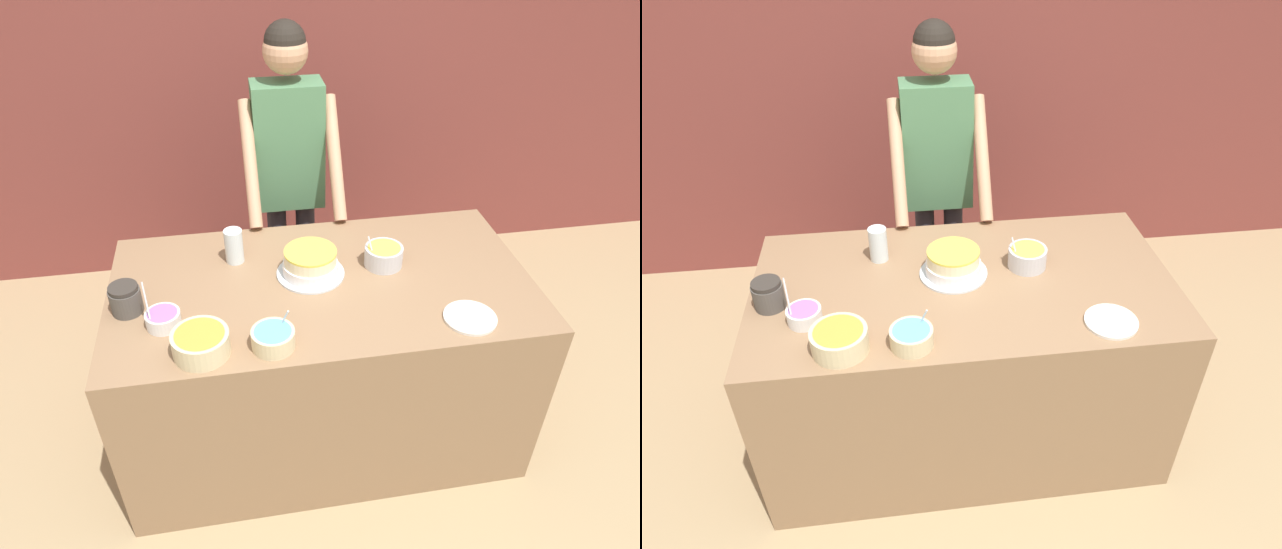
# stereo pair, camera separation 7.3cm
# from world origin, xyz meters

# --- Properties ---
(ground_plane) EXTENTS (14.00, 14.00, 0.00)m
(ground_plane) POSITION_xyz_m (0.00, 0.00, 0.00)
(ground_plane) COLOR tan
(wall_back) EXTENTS (10.00, 0.05, 2.60)m
(wall_back) POSITION_xyz_m (0.00, 2.08, 1.30)
(wall_back) COLOR brown
(wall_back) RESTS_ON ground_plane
(counter) EXTENTS (1.77, 0.95, 0.90)m
(counter) POSITION_xyz_m (0.00, 0.48, 0.45)
(counter) COLOR #8C6B4C
(counter) RESTS_ON ground_plane
(person_baker) EXTENTS (0.47, 0.48, 1.77)m
(person_baker) POSITION_xyz_m (-0.03, 1.27, 1.11)
(person_baker) COLOR #2D2D38
(person_baker) RESTS_ON ground_plane
(cake) EXTENTS (0.29, 0.29, 0.12)m
(cake) POSITION_xyz_m (-0.04, 0.54, 0.96)
(cake) COLOR silver
(cake) RESTS_ON counter
(frosting_bowl_purple) EXTENTS (0.13, 0.13, 0.19)m
(frosting_bowl_purple) POSITION_xyz_m (-0.64, 0.30, 0.94)
(frosting_bowl_purple) COLOR white
(frosting_bowl_purple) RESTS_ON counter
(frosting_bowl_blue) EXTENTS (0.16, 0.16, 0.14)m
(frosting_bowl_blue) POSITION_xyz_m (-0.24, 0.12, 0.94)
(frosting_bowl_blue) COLOR beige
(frosting_bowl_blue) RESTS_ON counter
(frosting_bowl_orange) EXTENTS (0.21, 0.21, 0.09)m
(frosting_bowl_orange) POSITION_xyz_m (-0.50, 0.12, 0.95)
(frosting_bowl_orange) COLOR beige
(frosting_bowl_orange) RESTS_ON counter
(frosting_bowl_yellow) EXTENTS (0.17, 0.17, 0.14)m
(frosting_bowl_yellow) POSITION_xyz_m (0.29, 0.55, 0.95)
(frosting_bowl_yellow) COLOR silver
(frosting_bowl_yellow) RESTS_ON counter
(drinking_glass) EXTENTS (0.08, 0.08, 0.16)m
(drinking_glass) POSITION_xyz_m (-0.35, 0.69, 0.98)
(drinking_glass) COLOR silver
(drinking_glass) RESTS_ON counter
(ceramic_plate) EXTENTS (0.21, 0.21, 0.01)m
(ceramic_plate) POSITION_xyz_m (0.52, 0.14, 0.91)
(ceramic_plate) COLOR white
(ceramic_plate) RESTS_ON counter
(stoneware_jar) EXTENTS (0.12, 0.12, 0.12)m
(stoneware_jar) POSITION_xyz_m (-0.78, 0.41, 0.96)
(stoneware_jar) COLOR #4C4742
(stoneware_jar) RESTS_ON counter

